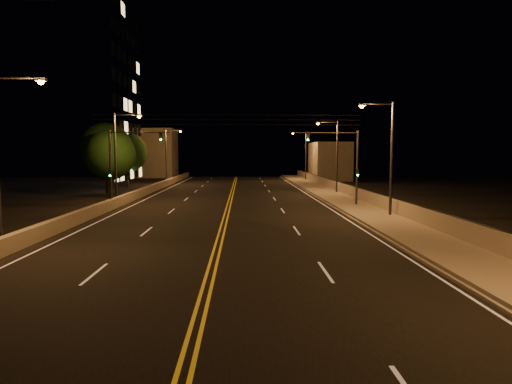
{
  "coord_description": "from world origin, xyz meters",
  "views": [
    {
      "loc": [
        1.25,
        -5.88,
        4.67
      ],
      "look_at": [
        2.0,
        18.0,
        2.5
      ],
      "focal_mm": 30.0,
      "sensor_mm": 36.0,
      "label": 1
    }
  ],
  "objects_px": {
    "streetlight_4": "(2,150)",
    "traffic_signal_left": "(122,160)",
    "streetlight_6": "(168,152)",
    "traffic_signal_right": "(346,160)",
    "streetlight_2": "(334,152)",
    "streetlight_3": "(304,152)",
    "building_tower": "(36,93)",
    "tree_0": "(110,155)",
    "streetlight_5": "(119,152)",
    "tree_2": "(127,153)",
    "streetlight_1": "(388,151)",
    "tree_1": "(106,149)"
  },
  "relations": [
    {
      "from": "streetlight_4",
      "to": "traffic_signal_left",
      "type": "distance_m",
      "value": 15.9
    },
    {
      "from": "streetlight_6",
      "to": "traffic_signal_right",
      "type": "xyz_separation_m",
      "value": [
        19.95,
        -28.31,
        -0.7
      ]
    },
    {
      "from": "streetlight_2",
      "to": "streetlight_3",
      "type": "relative_size",
      "value": 1.0
    },
    {
      "from": "streetlight_2",
      "to": "building_tower",
      "type": "relative_size",
      "value": 0.32
    },
    {
      "from": "traffic_signal_right",
      "to": "tree_0",
      "type": "xyz_separation_m",
      "value": [
        -22.8,
        9.58,
        0.37
      ]
    },
    {
      "from": "streetlight_3",
      "to": "streetlight_5",
      "type": "distance_m",
      "value": 38.65
    },
    {
      "from": "streetlight_5",
      "to": "tree_2",
      "type": "distance_m",
      "value": 21.87
    },
    {
      "from": "building_tower",
      "to": "traffic_signal_left",
      "type": "bearing_deg",
      "value": -51.97
    },
    {
      "from": "streetlight_2",
      "to": "tree_0",
      "type": "distance_m",
      "value": 24.32
    },
    {
      "from": "building_tower",
      "to": "streetlight_6",
      "type": "bearing_deg",
      "value": 21.87
    },
    {
      "from": "traffic_signal_right",
      "to": "tree_0",
      "type": "relative_size",
      "value": 0.92
    },
    {
      "from": "streetlight_4",
      "to": "streetlight_1",
      "type": "bearing_deg",
      "value": 24.46
    },
    {
      "from": "streetlight_1",
      "to": "streetlight_2",
      "type": "relative_size",
      "value": 1.0
    },
    {
      "from": "streetlight_2",
      "to": "streetlight_3",
      "type": "distance_m",
      "value": 23.61
    },
    {
      "from": "streetlight_3",
      "to": "building_tower",
      "type": "bearing_deg",
      "value": -160.63
    },
    {
      "from": "streetlight_4",
      "to": "streetlight_6",
      "type": "bearing_deg",
      "value": 90.0
    },
    {
      "from": "streetlight_4",
      "to": "streetlight_5",
      "type": "bearing_deg",
      "value": 90.0
    },
    {
      "from": "tree_0",
      "to": "tree_2",
      "type": "height_order",
      "value": "tree_2"
    },
    {
      "from": "tree_2",
      "to": "streetlight_5",
      "type": "bearing_deg",
      "value": -76.82
    },
    {
      "from": "streetlight_3",
      "to": "streetlight_5",
      "type": "height_order",
      "value": "same"
    },
    {
      "from": "tree_0",
      "to": "streetlight_3",
      "type": "bearing_deg",
      "value": 46.38
    },
    {
      "from": "streetlight_6",
      "to": "tree_0",
      "type": "xyz_separation_m",
      "value": [
        -2.85,
        -18.73,
        -0.33
      ]
    },
    {
      "from": "streetlight_4",
      "to": "building_tower",
      "type": "relative_size",
      "value": 0.32
    },
    {
      "from": "streetlight_6",
      "to": "tree_0",
      "type": "relative_size",
      "value": 1.16
    },
    {
      "from": "building_tower",
      "to": "streetlight_5",
      "type": "bearing_deg",
      "value": -49.85
    },
    {
      "from": "traffic_signal_left",
      "to": "streetlight_4",
      "type": "bearing_deg",
      "value": -93.78
    },
    {
      "from": "traffic_signal_right",
      "to": "building_tower",
      "type": "relative_size",
      "value": 0.25
    },
    {
      "from": "building_tower",
      "to": "tree_0",
      "type": "xyz_separation_m",
      "value": [
        13.2,
        -12.28,
        -8.01
      ]
    },
    {
      "from": "streetlight_6",
      "to": "tree_2",
      "type": "distance_m",
      "value": 6.51
    },
    {
      "from": "streetlight_2",
      "to": "streetlight_4",
      "type": "height_order",
      "value": "same"
    },
    {
      "from": "streetlight_4",
      "to": "tree_2",
      "type": "bearing_deg",
      "value": 97.11
    },
    {
      "from": "tree_0",
      "to": "tree_1",
      "type": "relative_size",
      "value": 0.87
    },
    {
      "from": "streetlight_5",
      "to": "streetlight_2",
      "type": "bearing_deg",
      "value": 21.84
    },
    {
      "from": "traffic_signal_left",
      "to": "tree_1",
      "type": "relative_size",
      "value": 0.81
    },
    {
      "from": "streetlight_6",
      "to": "tree_1",
      "type": "xyz_separation_m",
      "value": [
        -4.71,
        -14.02,
        0.33
      ]
    },
    {
      "from": "traffic_signal_right",
      "to": "building_tower",
      "type": "distance_m",
      "value": 42.94
    },
    {
      "from": "tree_1",
      "to": "tree_2",
      "type": "height_order",
      "value": "tree_1"
    },
    {
      "from": "streetlight_4",
      "to": "building_tower",
      "type": "distance_m",
      "value": 41.7
    },
    {
      "from": "traffic_signal_left",
      "to": "building_tower",
      "type": "bearing_deg",
      "value": 128.03
    },
    {
      "from": "tree_0",
      "to": "traffic_signal_left",
      "type": "bearing_deg",
      "value": -67.83
    },
    {
      "from": "streetlight_1",
      "to": "streetlight_2",
      "type": "distance_m",
      "value": 17.53
    },
    {
      "from": "tree_1",
      "to": "streetlight_4",
      "type": "bearing_deg",
      "value": -81.12
    },
    {
      "from": "streetlight_2",
      "to": "tree_0",
      "type": "height_order",
      "value": "streetlight_2"
    },
    {
      "from": "streetlight_3",
      "to": "building_tower",
      "type": "relative_size",
      "value": 0.32
    },
    {
      "from": "streetlight_2",
      "to": "streetlight_3",
      "type": "xyz_separation_m",
      "value": [
        0.0,
        23.61,
        0.0
      ]
    },
    {
      "from": "traffic_signal_left",
      "to": "tree_0",
      "type": "bearing_deg",
      "value": 112.17
    },
    {
      "from": "traffic_signal_right",
      "to": "traffic_signal_left",
      "type": "relative_size",
      "value": 1.0
    },
    {
      "from": "streetlight_2",
      "to": "tree_1",
      "type": "distance_m",
      "value": 26.26
    },
    {
      "from": "streetlight_2",
      "to": "streetlight_6",
      "type": "bearing_deg",
      "value": 141.7
    },
    {
      "from": "streetlight_1",
      "to": "streetlight_6",
      "type": "height_order",
      "value": "same"
    }
  ]
}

